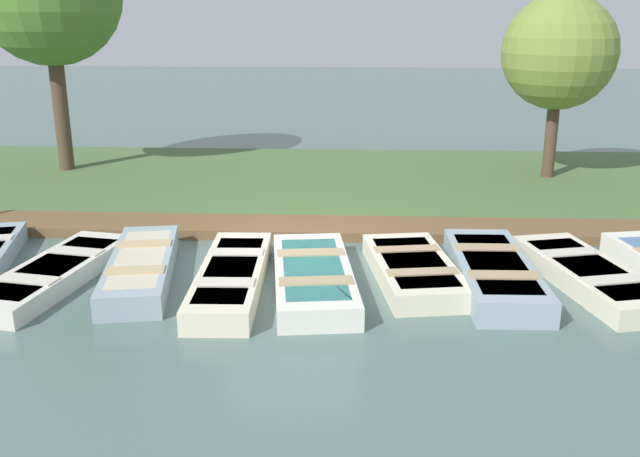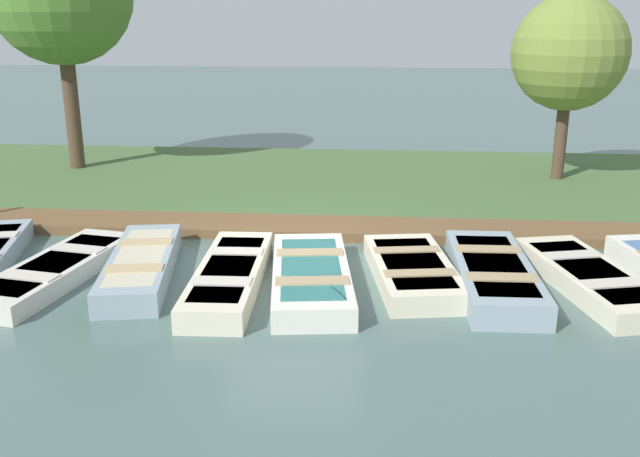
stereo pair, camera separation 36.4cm
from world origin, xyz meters
The scene contains 11 objects.
ground_plane centered at (0.00, 0.00, 0.00)m, with size 80.00×80.00×0.00m, color #4C6660.
shore_bank centered at (-5.00, 0.00, 0.09)m, with size 8.00×24.00×0.18m.
dock_walkway centered at (-1.50, 0.00, 0.09)m, with size 1.18×23.47×0.19m.
rowboat_1 centered at (1.34, -3.72, 0.16)m, with size 3.58×1.62×0.33m.
rowboat_2 centered at (1.09, -2.36, 0.20)m, with size 3.48×1.51×0.40m.
rowboat_3 centered at (1.42, -0.83, 0.19)m, with size 3.56×1.07×0.38m.
rowboat_4 centered at (1.34, 0.45, 0.19)m, with size 3.46×1.59×0.38m.
rowboat_5 centered at (0.92, 2.05, 0.18)m, with size 3.01×1.62×0.36m.
rowboat_6 centered at (1.05, 3.31, 0.21)m, with size 3.37×1.20×0.42m.
rowboat_7 centered at (1.02, 4.82, 0.17)m, with size 3.46×1.82×0.35m.
park_tree_left centered at (-5.80, 5.86, 3.17)m, with size 2.70×2.70×4.54m.
Camera 1 is at (11.75, 1.08, 4.27)m, focal length 40.00 mm.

